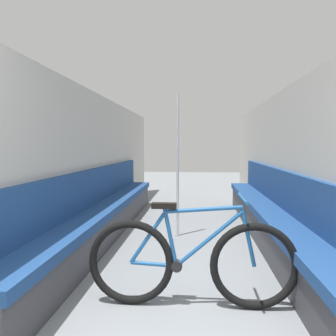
{
  "coord_description": "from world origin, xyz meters",
  "views": [
    {
      "loc": [
        0.16,
        -1.05,
        1.31
      ],
      "look_at": [
        -0.11,
        1.98,
        1.1
      ],
      "focal_mm": 35.0,
      "sensor_mm": 36.0,
      "label": 1
    }
  ],
  "objects": [
    {
      "name": "wall_left",
      "position": [
        -1.39,
        3.25,
        1.05
      ],
      "size": [
        0.1,
        9.71,
        2.09
      ],
      "primitive_type": "cube",
      "color": "beige",
      "rests_on": "ground"
    },
    {
      "name": "bench_seat_row_right",
      "position": [
        1.16,
        3.43,
        0.33
      ],
      "size": [
        0.43,
        5.54,
        0.98
      ],
      "color": "#3D3D42",
      "rests_on": "ground"
    },
    {
      "name": "grab_pole_near",
      "position": [
        -0.12,
        3.64,
        1.01
      ],
      "size": [
        0.08,
        0.08,
        2.07
      ],
      "color": "gray",
      "rests_on": "ground"
    },
    {
      "name": "bicycle",
      "position": [
        0.12,
        1.55,
        0.37
      ],
      "size": [
        1.7,
        0.46,
        0.91
      ],
      "rotation": [
        0.0,
        0.0,
        0.08
      ],
      "color": "black",
      "rests_on": "ground"
    },
    {
      "name": "bench_seat_row_left",
      "position": [
        -1.16,
        3.43,
        0.33
      ],
      "size": [
        0.43,
        5.54,
        0.98
      ],
      "color": "#3D3D42",
      "rests_on": "ground"
    },
    {
      "name": "wall_right",
      "position": [
        1.39,
        3.25,
        1.05
      ],
      "size": [
        0.1,
        9.71,
        2.09
      ],
      "primitive_type": "cube",
      "color": "beige",
      "rests_on": "ground"
    }
  ]
}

